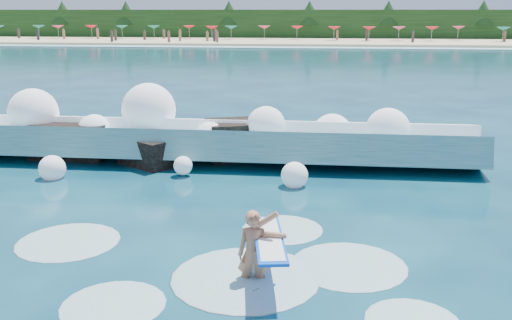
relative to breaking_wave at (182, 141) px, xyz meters
name	(u,v)px	position (x,y,z in m)	size (l,w,h in m)	color
ground	(182,231)	(1.54, -6.48, -0.59)	(200.00, 200.00, 0.00)	#082B40
beach	(301,42)	(1.54, 71.52, -0.39)	(140.00, 20.00, 0.40)	tan
wet_band	(299,47)	(1.54, 60.52, -0.55)	(140.00, 5.00, 0.08)	silver
treeline	(304,25)	(1.54, 81.52, 1.91)	(140.00, 4.00, 5.00)	black
breaking_wave	(182,141)	(0.00, 0.00, 0.00)	(19.53, 2.97, 1.68)	teal
rock_cluster	(148,144)	(-1.18, -0.03, -0.12)	(8.30, 3.51, 1.48)	black
surfer_with_board	(257,251)	(3.54, -8.79, 0.02)	(1.04, 2.86, 1.65)	#AA6E4F
wave_spray	(163,123)	(-0.66, 0.06, 0.62)	(15.52, 4.73, 2.58)	white
surf_foam	(233,267)	(3.00, -8.24, -0.59)	(8.91, 5.68, 0.14)	silver
beach_umbrellas	(303,28)	(1.65, 73.54, 1.66)	(114.11, 6.36, 0.50)	#137769
beachgoers	(287,37)	(-0.47, 68.04, 0.47)	(101.06, 14.09, 1.94)	#3F332D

